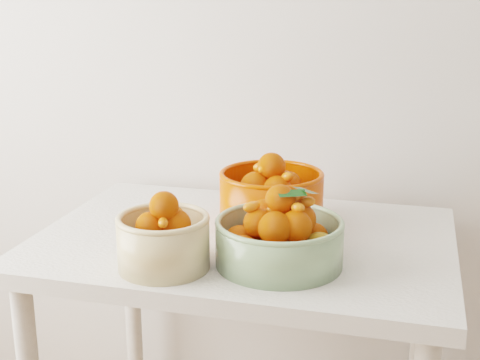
{
  "coord_description": "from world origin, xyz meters",
  "views": [
    {
      "loc": [
        0.02,
        0.12,
        1.33
      ],
      "look_at": [
        -0.35,
        1.5,
        0.92
      ],
      "focal_mm": 50.0,
      "sensor_mm": 36.0,
      "label": 1
    }
  ],
  "objects_px": {
    "table": "(244,272)",
    "bowl_orange": "(271,197)",
    "bowl_cream": "(163,239)",
    "bowl_green": "(279,237)"
  },
  "relations": [
    {
      "from": "table",
      "to": "bowl_orange",
      "type": "xyz_separation_m",
      "value": [
        0.05,
        0.09,
        0.17
      ]
    },
    {
      "from": "bowl_cream",
      "to": "bowl_green",
      "type": "distance_m",
      "value": 0.25
    },
    {
      "from": "table",
      "to": "bowl_cream",
      "type": "bearing_deg",
      "value": -117.24
    },
    {
      "from": "bowl_cream",
      "to": "bowl_orange",
      "type": "height_order",
      "value": "bowl_orange"
    },
    {
      "from": "table",
      "to": "bowl_orange",
      "type": "height_order",
      "value": "bowl_orange"
    },
    {
      "from": "bowl_green",
      "to": "table",
      "type": "bearing_deg",
      "value": 128.28
    },
    {
      "from": "bowl_green",
      "to": "bowl_orange",
      "type": "relative_size",
      "value": 1.02
    },
    {
      "from": "table",
      "to": "bowl_orange",
      "type": "relative_size",
      "value": 2.92
    },
    {
      "from": "bowl_cream",
      "to": "table",
      "type": "bearing_deg",
      "value": 62.76
    },
    {
      "from": "table",
      "to": "bowl_green",
      "type": "height_order",
      "value": "bowl_green"
    }
  ]
}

